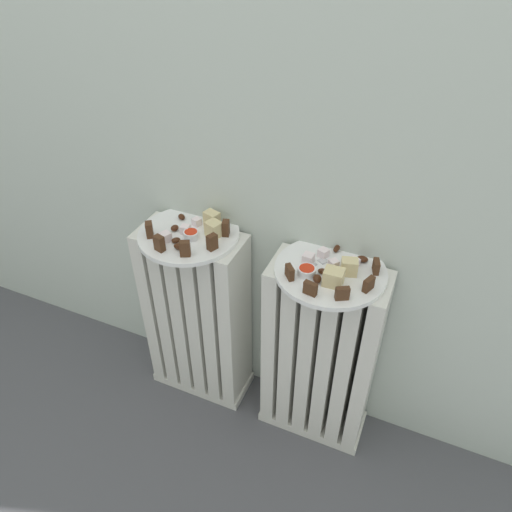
# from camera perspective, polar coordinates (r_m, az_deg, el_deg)

# --- Properties ---
(ground_plane) EXTENTS (6.00, 6.00, 0.00)m
(ground_plane) POSITION_cam_1_polar(r_m,az_deg,el_deg) (1.54, -4.56, -24.45)
(ground_plane) COLOR #4C4C51
(radiator_left) EXTENTS (0.32, 0.15, 0.61)m
(radiator_left) POSITION_cam_1_polar(r_m,az_deg,el_deg) (1.50, -7.03, -7.35)
(radiator_left) COLOR silver
(radiator_left) RESTS_ON ground_plane
(radiator_right) EXTENTS (0.32, 0.15, 0.61)m
(radiator_right) POSITION_cam_1_polar(r_m,az_deg,el_deg) (1.39, 7.68, -11.92)
(radiator_right) COLOR silver
(radiator_right) RESTS_ON ground_plane
(plate_left) EXTENTS (0.28, 0.28, 0.01)m
(plate_left) POSITION_cam_1_polar(r_m,az_deg,el_deg) (1.30, -8.08, 2.61)
(plate_left) COLOR white
(plate_left) RESTS_ON radiator_left
(plate_right) EXTENTS (0.28, 0.28, 0.01)m
(plate_right) POSITION_cam_1_polar(r_m,az_deg,el_deg) (1.17, 8.94, -1.80)
(plate_right) COLOR white
(plate_right) RESTS_ON radiator_right
(dark_cake_slice_left_0) EXTENTS (0.03, 0.03, 0.04)m
(dark_cake_slice_left_0) POSITION_cam_1_polar(r_m,az_deg,el_deg) (1.29, -12.72, 3.11)
(dark_cake_slice_left_0) COLOR #472B19
(dark_cake_slice_left_0) RESTS_ON plate_left
(dark_cake_slice_left_1) EXTENTS (0.03, 0.02, 0.04)m
(dark_cake_slice_left_1) POSITION_cam_1_polar(r_m,az_deg,el_deg) (1.23, -11.56, 1.50)
(dark_cake_slice_left_1) COLOR #472B19
(dark_cake_slice_left_1) RESTS_ON plate_left
(dark_cake_slice_left_2) EXTENTS (0.03, 0.03, 0.04)m
(dark_cake_slice_left_2) POSITION_cam_1_polar(r_m,az_deg,el_deg) (1.20, -8.55, 0.88)
(dark_cake_slice_left_2) COLOR #472B19
(dark_cake_slice_left_2) RESTS_ON plate_left
(dark_cake_slice_left_3) EXTENTS (0.03, 0.03, 0.04)m
(dark_cake_slice_left_3) POSITION_cam_1_polar(r_m,az_deg,el_deg) (1.21, -5.30, 1.67)
(dark_cake_slice_left_3) COLOR #472B19
(dark_cake_slice_left_3) RESTS_ON plate_left
(dark_cake_slice_left_4) EXTENTS (0.02, 0.03, 0.04)m
(dark_cake_slice_left_4) POSITION_cam_1_polar(r_m,az_deg,el_deg) (1.26, -3.66, 3.38)
(dark_cake_slice_left_4) COLOR #472B19
(dark_cake_slice_left_4) RESTS_ON plate_left
(marble_cake_slice_left_0) EXTENTS (0.05, 0.04, 0.04)m
(marble_cake_slice_left_0) POSITION_cam_1_polar(r_m,az_deg,el_deg) (1.30, -5.32, 4.43)
(marble_cake_slice_left_0) COLOR beige
(marble_cake_slice_left_0) RESTS_ON plate_left
(marble_cake_slice_left_1) EXTENTS (0.05, 0.05, 0.04)m
(marble_cake_slice_left_1) POSITION_cam_1_polar(r_m,az_deg,el_deg) (1.26, -5.11, 3.26)
(marble_cake_slice_left_1) COLOR beige
(marble_cake_slice_left_1) RESTS_ON plate_left
(turkish_delight_left_0) EXTENTS (0.03, 0.03, 0.02)m
(turkish_delight_left_0) POSITION_cam_1_polar(r_m,az_deg,el_deg) (1.32, -7.15, 4.09)
(turkish_delight_left_0) COLOR white
(turkish_delight_left_0) RESTS_ON plate_left
(turkish_delight_left_1) EXTENTS (0.03, 0.03, 0.02)m
(turkish_delight_left_1) POSITION_cam_1_polar(r_m,az_deg,el_deg) (1.29, -8.49, 3.18)
(turkish_delight_left_1) COLOR white
(turkish_delight_left_1) RESTS_ON plate_left
(turkish_delight_left_2) EXTENTS (0.03, 0.03, 0.02)m
(turkish_delight_left_2) POSITION_cam_1_polar(r_m,az_deg,el_deg) (1.26, -10.83, 2.27)
(turkish_delight_left_2) COLOR white
(turkish_delight_left_2) RESTS_ON plate_left
(medjool_date_left_0) EXTENTS (0.03, 0.03, 0.02)m
(medjool_date_left_0) POSITION_cam_1_polar(r_m,az_deg,el_deg) (1.35, -8.95, 4.68)
(medjool_date_left_0) COLOR #3D1E0F
(medjool_date_left_0) RESTS_ON plate_left
(medjool_date_left_1) EXTENTS (0.03, 0.03, 0.01)m
(medjool_date_left_1) POSITION_cam_1_polar(r_m,az_deg,el_deg) (1.26, -9.60, 1.87)
(medjool_date_left_1) COLOR #3D1E0F
(medjool_date_left_1) RESTS_ON plate_left
(medjool_date_left_2) EXTENTS (0.03, 0.02, 0.02)m
(medjool_date_left_2) POSITION_cam_1_polar(r_m,az_deg,el_deg) (1.23, -9.22, 1.15)
(medjool_date_left_2) COLOR #3D1E0F
(medjool_date_left_2) RESTS_ON plate_left
(medjool_date_left_3) EXTENTS (0.03, 0.03, 0.02)m
(medjool_date_left_3) POSITION_cam_1_polar(r_m,az_deg,el_deg) (1.30, -9.76, 3.34)
(medjool_date_left_3) COLOR #3D1E0F
(medjool_date_left_3) RESTS_ON plate_left
(jam_bowl_left) EXTENTS (0.04, 0.04, 0.02)m
(jam_bowl_left) POSITION_cam_1_polar(r_m,az_deg,el_deg) (1.26, -7.81, 2.59)
(jam_bowl_left) COLOR white
(jam_bowl_left) RESTS_ON plate_left
(dark_cake_slice_right_0) EXTENTS (0.03, 0.03, 0.03)m
(dark_cake_slice_right_0) POSITION_cam_1_polar(r_m,az_deg,el_deg) (1.12, 4.08, -1.97)
(dark_cake_slice_right_0) COLOR #472B19
(dark_cake_slice_right_0) RESTS_ON plate_right
(dark_cake_slice_right_1) EXTENTS (0.03, 0.02, 0.03)m
(dark_cake_slice_right_1) POSITION_cam_1_polar(r_m,az_deg,el_deg) (1.08, 6.55, -3.90)
(dark_cake_slice_right_1) COLOR #472B19
(dark_cake_slice_right_1) RESTS_ON plate_right
(dark_cake_slice_right_2) EXTENTS (0.03, 0.03, 0.03)m
(dark_cake_slice_right_2) POSITION_cam_1_polar(r_m,az_deg,el_deg) (1.08, 10.34, -4.46)
(dark_cake_slice_right_2) COLOR #472B19
(dark_cake_slice_right_2) RESTS_ON plate_right
(dark_cake_slice_right_3) EXTENTS (0.02, 0.03, 0.03)m
(dark_cake_slice_right_3) POSITION_cam_1_polar(r_m,az_deg,el_deg) (1.12, 13.40, -3.33)
(dark_cake_slice_right_3) COLOR #472B19
(dark_cake_slice_right_3) RESTS_ON plate_right
(dark_cake_slice_right_4) EXTENTS (0.02, 0.03, 0.03)m
(dark_cake_slice_right_4) POSITION_cam_1_polar(r_m,az_deg,el_deg) (1.17, 14.26, -1.22)
(dark_cake_slice_right_4) COLOR #472B19
(dark_cake_slice_right_4) RESTS_ON plate_right
(marble_cake_slice_right_0) EXTENTS (0.05, 0.04, 0.04)m
(marble_cake_slice_right_0) POSITION_cam_1_polar(r_m,az_deg,el_deg) (1.11, 9.32, -2.54)
(marble_cake_slice_right_0) COLOR beige
(marble_cake_slice_right_0) RESTS_ON plate_right
(marble_cake_slice_right_1) EXTENTS (0.05, 0.04, 0.04)m
(marble_cake_slice_right_1) POSITION_cam_1_polar(r_m,az_deg,el_deg) (1.15, 11.16, -1.30)
(marble_cake_slice_right_1) COLOR beige
(marble_cake_slice_right_1) RESTS_ON plate_right
(turkish_delight_right_0) EXTENTS (0.03, 0.03, 0.02)m
(turkish_delight_right_0) POSITION_cam_1_polar(r_m,az_deg,el_deg) (1.18, 11.70, -0.81)
(turkish_delight_right_0) COLOR white
(turkish_delight_right_0) RESTS_ON plate_right
(turkish_delight_right_1) EXTENTS (0.03, 0.03, 0.02)m
(turkish_delight_right_1) POSITION_cam_1_polar(r_m,az_deg,el_deg) (1.17, 9.32, -0.94)
(turkish_delight_right_1) COLOR white
(turkish_delight_right_1) RESTS_ON plate_right
(turkish_delight_right_2) EXTENTS (0.03, 0.03, 0.02)m
(turkish_delight_right_2) POSITION_cam_1_polar(r_m,az_deg,el_deg) (1.20, 8.11, 0.35)
(turkish_delight_right_2) COLOR white
(turkish_delight_right_2) RESTS_ON plate_right
(turkish_delight_right_3) EXTENTS (0.03, 0.03, 0.03)m
(turkish_delight_right_3) POSITION_cam_1_polar(r_m,az_deg,el_deg) (1.17, 6.31, -0.30)
(turkish_delight_right_3) COLOR white
(turkish_delight_right_3) RESTS_ON plate_right
(medjool_date_right_0) EXTENTS (0.03, 0.02, 0.01)m
(medjool_date_right_0) POSITION_cam_1_polar(r_m,az_deg,el_deg) (1.15, 8.03, -1.84)
(medjool_date_right_0) COLOR #3D1E0F
(medjool_date_right_0) RESTS_ON plate_right
(medjool_date_right_1) EXTENTS (0.02, 0.03, 0.02)m
(medjool_date_right_1) POSITION_cam_1_polar(r_m,az_deg,el_deg) (1.23, 9.70, 0.91)
(medjool_date_right_1) COLOR #3D1E0F
(medjool_date_right_1) RESTS_ON plate_right
(medjool_date_right_2) EXTENTS (0.03, 0.02, 0.02)m
(medjool_date_right_2) POSITION_cam_1_polar(r_m,az_deg,el_deg) (1.20, 12.68, -0.36)
(medjool_date_right_2) COLOR #3D1E0F
(medjool_date_right_2) RESTS_ON plate_right
(medjool_date_right_3) EXTENTS (0.03, 0.03, 0.02)m
(medjool_date_right_3) POSITION_cam_1_polar(r_m,az_deg,el_deg) (1.12, 7.37, -2.73)
(medjool_date_right_3) COLOR #3D1E0F
(medjool_date_right_3) RESTS_ON plate_right
(jam_bowl_right) EXTENTS (0.04, 0.04, 0.02)m
(jam_bowl_right) POSITION_cam_1_polar(r_m,az_deg,el_deg) (1.14, 6.12, -1.77)
(jam_bowl_right) COLOR white
(jam_bowl_right) RESTS_ON plate_right
(fork) EXTENTS (0.06, 0.09, 0.00)m
(fork) POSITION_cam_1_polar(r_m,az_deg,el_deg) (1.18, 7.12, -1.03)
(fork) COLOR #B7B7BC
(fork) RESTS_ON plate_right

